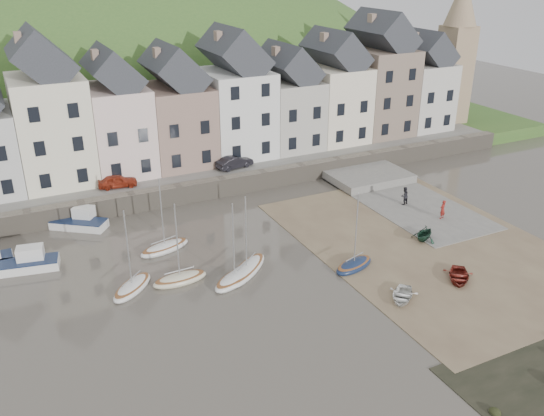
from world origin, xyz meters
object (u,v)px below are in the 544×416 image
car_right (235,162)px  person_red (443,209)px  rowboat_red (459,276)px  person_dark (404,196)px  car_left (117,181)px  rowboat_white (402,296)px  sailboat_0 (165,247)px  rowboat_green (424,233)px

car_right → person_red: bearing=-153.6°
rowboat_red → person_dark: 13.56m
car_left → rowboat_white: bearing=-144.4°
person_red → car_right: bearing=-67.6°
sailboat_0 → rowboat_green: sailboat_0 is taller
rowboat_white → car_left: car_left is taller
person_red → car_left: 29.62m
sailboat_0 → person_red: (23.62, -5.23, 0.71)m
rowboat_white → rowboat_red: 5.21m
rowboat_white → car_left: (-13.41, 25.14, 1.86)m
sailboat_0 → car_right: size_ratio=1.63×
person_red → car_left: size_ratio=0.48×
rowboat_white → rowboat_green: 9.52m
rowboat_red → car_right: bearing=146.9°
rowboat_white → person_red: bearing=85.1°
person_dark → rowboat_green: bearing=53.4°
sailboat_0 → rowboat_red: 22.34m
car_left → person_red: bearing=-116.0°
person_dark → car_left: (-23.64, 12.34, 1.23)m
person_dark → car_right: 17.16m
person_red → rowboat_white: bearing=22.2°
person_dark → car_left: bearing=-38.8°
rowboat_white → person_dark: size_ratio=1.63×
rowboat_red → car_right: (-6.82, 24.93, 1.87)m
rowboat_green → car_left: (-20.56, 18.86, 1.53)m
sailboat_0 → rowboat_red: bearing=-38.2°
rowboat_green → person_red: size_ratio=1.37×
rowboat_green → person_dark: bearing=131.0°
sailboat_0 → rowboat_red: size_ratio=2.11×
sailboat_0 → car_right: sailboat_0 is taller
rowboat_red → car_left: size_ratio=0.84×
sailboat_0 → rowboat_green: bearing=-21.7°
rowboat_white → car_left: 28.55m
rowboat_green → car_left: 27.94m
rowboat_white → car_right: bearing=140.8°
rowboat_green → person_dark: (3.08, 6.51, 0.29)m
rowboat_red → car_left: 31.16m
rowboat_green → car_right: (-8.77, 18.86, 1.56)m
rowboat_white → person_red: 14.32m
sailboat_0 → car_left: size_ratio=1.78×
rowboat_white → car_left: size_ratio=0.78×
car_right → person_dark: bearing=-148.0°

